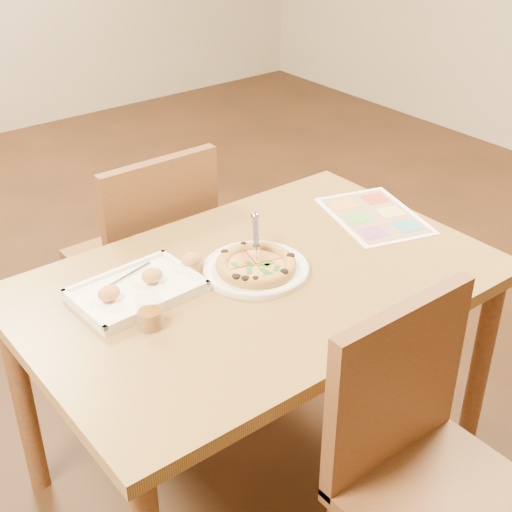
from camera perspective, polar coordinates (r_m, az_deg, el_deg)
room at (r=1.71m, az=0.28°, el=16.43°), size 7.00×7.00×7.00m
dining_table at (r=2.01m, az=0.23°, el=-3.81°), size 1.30×0.85×0.72m
chair_near at (r=1.73m, az=13.10°, el=-14.48°), size 0.42×0.42×0.47m
chair_far at (r=2.47m, az=-8.44°, el=1.09°), size 0.42×0.42×0.47m
plate at (r=1.98m, az=0.00°, el=-1.05°), size 0.37×0.37×0.02m
pizza at (r=1.96m, az=0.01°, el=-0.73°), size 0.23×0.23×0.03m
pizza_cutter at (r=2.00m, az=-0.01°, el=1.61°), size 0.09×0.12×0.09m
appetizer_tray at (r=1.91m, az=-9.27°, el=-2.59°), size 0.38×0.24×0.06m
glass_tumbler at (r=1.77m, az=-8.49°, el=-4.60°), size 0.07×0.07×0.09m
menu at (r=2.31m, az=9.45°, el=3.21°), size 0.35×0.42×0.00m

